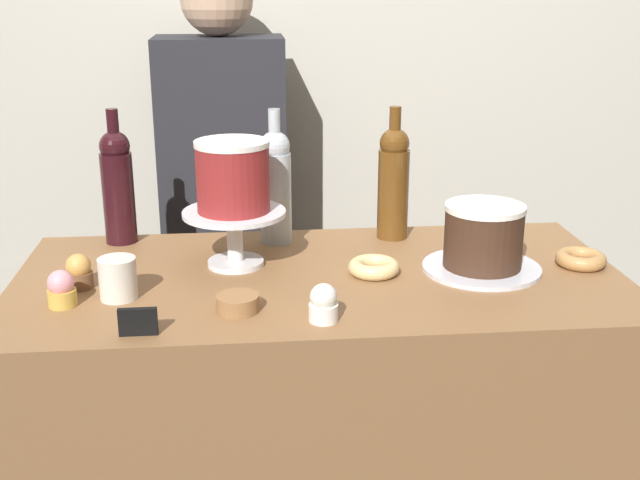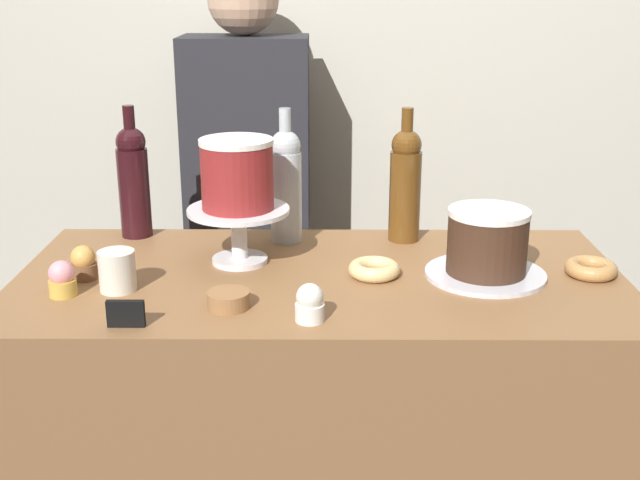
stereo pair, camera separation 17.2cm
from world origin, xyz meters
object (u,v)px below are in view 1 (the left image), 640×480
object	(u,v)px
cookie_stack	(238,303)
coffee_cup_ceramic	(118,278)
chocolate_round_cake	(483,236)
cupcake_vanilla	(323,304)
cupcake_strawberry	(61,289)
donut_maple	(581,259)
white_layer_cake	(233,176)
barista_figure	(226,230)
cupcake_caramel	(79,272)
wine_bottle_dark_red	(118,184)
price_sign_chalkboard	(138,322)
wine_bottle_amber	(393,181)
cake_stand_pedestal	(235,228)
wine_bottle_clear	(275,185)
donut_glazed	(374,267)

from	to	relation	value
cookie_stack	coffee_cup_ceramic	bearing A→B (deg)	159.32
chocolate_round_cake	cupcake_vanilla	bearing A→B (deg)	-147.72
cupcake_strawberry	donut_maple	xyz separation A→B (m)	(1.11, 0.12, -0.02)
white_layer_cake	chocolate_round_cake	xyz separation A→B (m)	(0.54, -0.09, -0.13)
cupcake_vanilla	barista_figure	distance (m)	0.95
chocolate_round_cake	donut_maple	bearing A→B (deg)	0.65
white_layer_cake	cupcake_strawberry	distance (m)	0.43
cookie_stack	coffee_cup_ceramic	world-z (taller)	coffee_cup_ceramic
chocolate_round_cake	cupcake_caramel	distance (m)	0.87
wine_bottle_dark_red	price_sign_chalkboard	world-z (taller)	wine_bottle_dark_red
wine_bottle_amber	cupcake_strawberry	bearing A→B (deg)	-153.17
donut_maple	cookie_stack	distance (m)	0.79
white_layer_cake	donut_maple	bearing A→B (deg)	-6.15
wine_bottle_amber	wine_bottle_dark_red	size ratio (longest dim) A/B	1.00
white_layer_cake	cake_stand_pedestal	bearing A→B (deg)	0.00
cake_stand_pedestal	wine_bottle_clear	xyz separation A→B (m)	(0.10, 0.16, 0.06)
wine_bottle_clear	cupcake_caramel	world-z (taller)	wine_bottle_clear
donut_maple	cookie_stack	size ratio (longest dim) A/B	1.33
wine_bottle_clear	cupcake_vanilla	distance (m)	0.50
chocolate_round_cake	price_sign_chalkboard	size ratio (longest dim) A/B	2.49
donut_glazed	cookie_stack	world-z (taller)	same
cupcake_strawberry	cookie_stack	size ratio (longest dim) A/B	0.88
wine_bottle_dark_red	wine_bottle_clear	distance (m)	0.38
cake_stand_pedestal	wine_bottle_amber	world-z (taller)	wine_bottle_amber
cupcake_vanilla	donut_glazed	xyz separation A→B (m)	(0.13, 0.24, -0.02)
wine_bottle_clear	price_sign_chalkboard	world-z (taller)	wine_bottle_clear
white_layer_cake	wine_bottle_amber	distance (m)	0.43
coffee_cup_ceramic	wine_bottle_dark_red	bearing A→B (deg)	96.68
wine_bottle_dark_red	wine_bottle_clear	xyz separation A→B (m)	(0.38, -0.04, 0.00)
chocolate_round_cake	wine_bottle_dark_red	world-z (taller)	wine_bottle_dark_red
chocolate_round_cake	wine_bottle_amber	world-z (taller)	wine_bottle_amber
cupcake_vanilla	wine_bottle_clear	bearing A→B (deg)	97.88
chocolate_round_cake	barista_figure	xyz separation A→B (m)	(-0.58, 0.68, -0.18)
donut_glazed	cake_stand_pedestal	bearing A→B (deg)	163.92
wine_bottle_dark_red	coffee_cup_ceramic	size ratio (longest dim) A/B	3.83
chocolate_round_cake	cupcake_vanilla	xyz separation A→B (m)	(-0.38, -0.24, -0.05)
donut_glazed	price_sign_chalkboard	bearing A→B (deg)	-150.69
donut_glazed	cupcake_vanilla	bearing A→B (deg)	-119.64
donut_glazed	barista_figure	bearing A→B (deg)	116.18
wine_bottle_amber	price_sign_chalkboard	distance (m)	0.77
wine_bottle_clear	wine_bottle_amber	bearing A→B (deg)	1.81
cake_stand_pedestal	cupcake_caramel	bearing A→B (deg)	-161.88
wine_bottle_clear	cupcake_caramel	size ratio (longest dim) A/B	4.38
chocolate_round_cake	donut_glazed	distance (m)	0.25
wine_bottle_clear	cake_stand_pedestal	bearing A→B (deg)	-122.02
cake_stand_pedestal	cookie_stack	distance (m)	0.27
white_layer_cake	donut_maple	distance (m)	0.80
donut_glazed	cupcake_strawberry	bearing A→B (deg)	-169.87
cupcake_vanilla	coffee_cup_ceramic	distance (m)	0.43
wine_bottle_dark_red	cake_stand_pedestal	bearing A→B (deg)	-35.32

